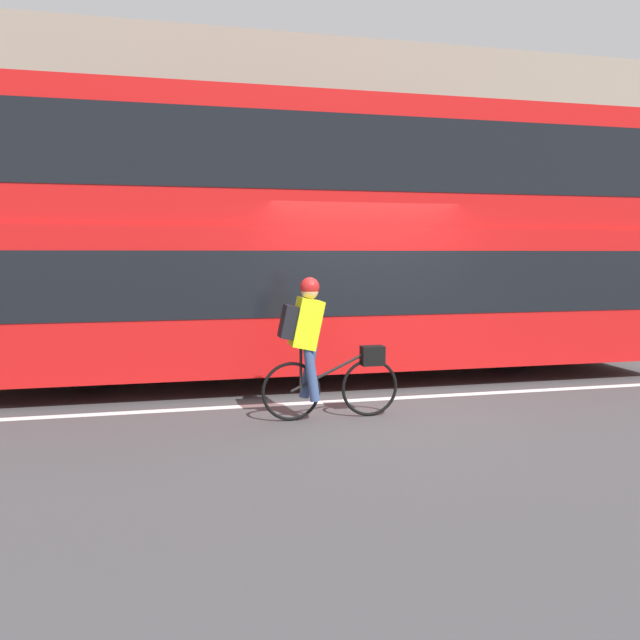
{
  "coord_description": "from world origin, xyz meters",
  "views": [
    {
      "loc": [
        -2.41,
        -7.44,
        1.85
      ],
      "look_at": [
        -0.65,
        0.26,
        1.0
      ],
      "focal_mm": 35.0,
      "sensor_mm": 36.0,
      "label": 1
    }
  ],
  "objects_px": {
    "bus": "(315,233)",
    "cyclist_on_bike": "(316,343)",
    "trash_bin": "(446,305)",
    "street_sign_post": "(3,263)"
  },
  "relations": [
    {
      "from": "trash_bin",
      "to": "cyclist_on_bike",
      "type": "bearing_deg",
      "value": -124.34
    },
    {
      "from": "bus",
      "to": "cyclist_on_bike",
      "type": "height_order",
      "value": "bus"
    },
    {
      "from": "bus",
      "to": "cyclist_on_bike",
      "type": "bearing_deg",
      "value": -102.02
    },
    {
      "from": "cyclist_on_bike",
      "to": "street_sign_post",
      "type": "distance_m",
      "value": 8.23
    },
    {
      "from": "bus",
      "to": "street_sign_post",
      "type": "height_order",
      "value": "bus"
    },
    {
      "from": "bus",
      "to": "cyclist_on_bike",
      "type": "distance_m",
      "value": 2.72
    },
    {
      "from": "bus",
      "to": "street_sign_post",
      "type": "xyz_separation_m",
      "value": [
        -5.29,
        4.3,
        -0.49
      ]
    },
    {
      "from": "bus",
      "to": "trash_bin",
      "type": "xyz_separation_m",
      "value": [
        4.04,
        4.3,
        -1.49
      ]
    },
    {
      "from": "bus",
      "to": "trash_bin",
      "type": "height_order",
      "value": "bus"
    },
    {
      "from": "street_sign_post",
      "to": "bus",
      "type": "bearing_deg",
      "value": -39.08
    }
  ]
}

